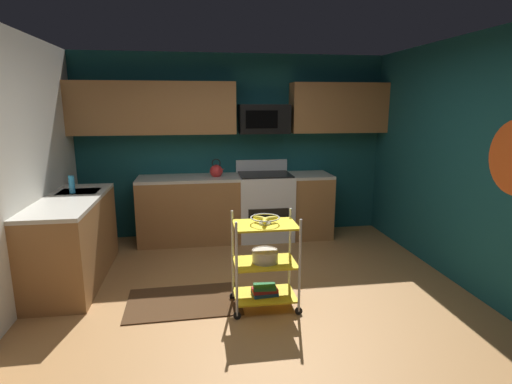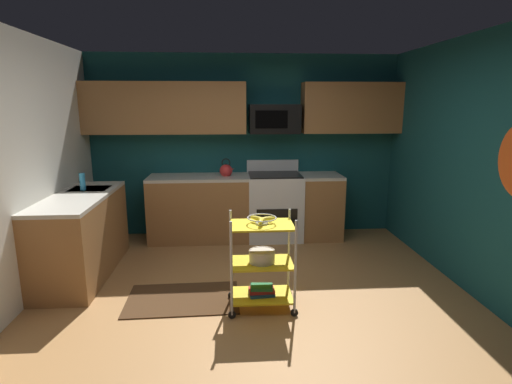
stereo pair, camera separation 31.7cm
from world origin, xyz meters
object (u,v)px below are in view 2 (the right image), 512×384
fruit_bowl (262,219)px  kettle (226,170)px  mixing_bowl_large (262,256)px  oven_range (274,205)px  dish_soap_bottle (82,182)px  microwave (274,119)px  book_stack (262,290)px  rolling_cart (262,263)px

fruit_bowl → kettle: (-0.33, 2.06, 0.12)m
mixing_bowl_large → kettle: 2.14m
oven_range → kettle: kettle is taller
kettle → dish_soap_bottle: (-1.67, -0.84, 0.02)m
microwave → mixing_bowl_large: microwave is taller
oven_range → mixing_bowl_large: (-0.35, -2.06, 0.04)m
mixing_bowl_large → book_stack: mixing_bowl_large is taller
fruit_bowl → kettle: kettle is taller
microwave → dish_soap_bottle: microwave is taller
book_stack → kettle: kettle is taller
rolling_cart → dish_soap_bottle: dish_soap_bottle is taller
mixing_bowl_large → kettle: size_ratio=0.95×
rolling_cart → book_stack: (0.00, -0.00, -0.28)m
microwave → mixing_bowl_large: size_ratio=2.78×
microwave → mixing_bowl_large: 2.49m
microwave → mixing_bowl_large: bearing=-99.2°
oven_range → microwave: microwave is taller
rolling_cart → mixing_bowl_large: (0.00, -0.00, 0.07)m
dish_soap_bottle → book_stack: bearing=-31.3°
kettle → microwave: bearing=9.0°
rolling_cart → book_stack: bearing=-90.0°
oven_range → fruit_bowl: (-0.35, -2.06, 0.40)m
oven_range → dish_soap_bottle: 2.56m
rolling_cart → dish_soap_bottle: 2.41m
dish_soap_bottle → kettle: bearing=26.7°
microwave → fruit_bowl: size_ratio=2.57×
mixing_bowl_large → kettle: bearing=99.2°
rolling_cart → fruit_bowl: size_ratio=3.36×
fruit_bowl → oven_range: bearing=80.2°
fruit_bowl → dish_soap_bottle: size_ratio=1.36×
book_stack → kettle: (-0.33, 2.06, 0.82)m
oven_range → kettle: (-0.68, -0.00, 0.52)m
microwave → book_stack: microwave is taller
rolling_cart → mixing_bowl_large: bearing=-0.0°
oven_range → rolling_cart: oven_range is taller
rolling_cart → kettle: 2.15m
rolling_cart → mixing_bowl_large: rolling_cart is taller
oven_range → book_stack: bearing=-99.8°
kettle → fruit_bowl: bearing=-80.9°
fruit_bowl → kettle: 2.09m
microwave → kettle: size_ratio=2.65×
kettle → book_stack: bearing=-80.9°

